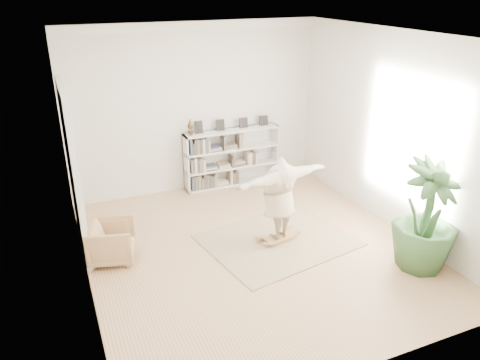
# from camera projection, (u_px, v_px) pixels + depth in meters

# --- Properties ---
(floor) EXTENTS (6.00, 6.00, 0.00)m
(floor) POSITION_uv_depth(u_px,v_px,m) (253.00, 249.00, 8.18)
(floor) COLOR #9F7352
(floor) RESTS_ON ground
(room_shell) EXTENTS (6.00, 6.00, 6.00)m
(room_shell) POSITION_uv_depth(u_px,v_px,m) (194.00, 25.00, 9.29)
(room_shell) COLOR silver
(room_shell) RESTS_ON floor
(doors) EXTENTS (0.09, 1.78, 2.92)m
(doors) POSITION_uv_depth(u_px,v_px,m) (74.00, 173.00, 7.76)
(doors) COLOR white
(doors) RESTS_ON floor
(bookshelf) EXTENTS (2.20, 0.35, 1.64)m
(bookshelf) POSITION_uv_depth(u_px,v_px,m) (232.00, 158.00, 10.58)
(bookshelf) COLOR silver
(bookshelf) RESTS_ON floor
(armchair) EXTENTS (0.90, 0.89, 0.67)m
(armchair) POSITION_uv_depth(u_px,v_px,m) (111.00, 242.00, 7.77)
(armchair) COLOR tan
(armchair) RESTS_ON floor
(rug) EXTENTS (2.81, 2.40, 0.02)m
(rug) POSITION_uv_depth(u_px,v_px,m) (278.00, 240.00, 8.46)
(rug) COLOR tan
(rug) RESTS_ON floor
(rocker_board) EXTENTS (0.60, 0.42, 0.12)m
(rocker_board) POSITION_uv_depth(u_px,v_px,m) (278.00, 237.00, 8.43)
(rocker_board) COLOR olive
(rocker_board) RESTS_ON rug
(person) EXTENTS (1.93, 0.83, 1.52)m
(person) POSITION_uv_depth(u_px,v_px,m) (279.00, 196.00, 8.11)
(person) COLOR beige
(person) RESTS_ON rocker_board
(houseplant) EXTENTS (1.20, 1.20, 1.83)m
(houseplant) POSITION_uv_depth(u_px,v_px,m) (427.00, 216.00, 7.36)
(houseplant) COLOR #32592C
(houseplant) RESTS_ON floor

